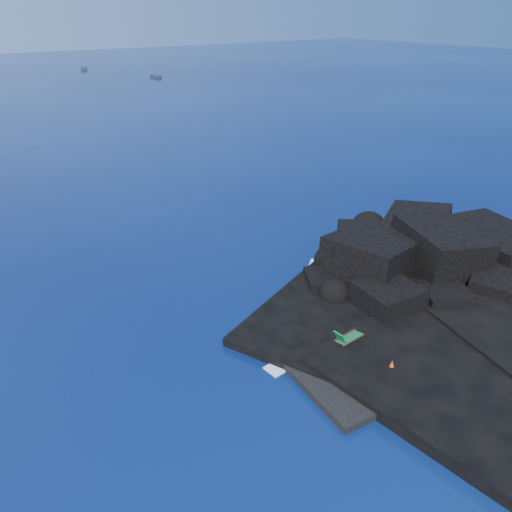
{
  "coord_description": "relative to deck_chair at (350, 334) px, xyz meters",
  "views": [
    {
      "loc": [
        -11.23,
        -11.77,
        15.13
      ],
      "look_at": [
        3.95,
        9.65,
        2.0
      ],
      "focal_mm": 35.0,
      "sensor_mm": 36.0,
      "label": 1
    }
  ],
  "objects": [
    {
      "name": "beach",
      "position": [
        0.47,
        -1.39,
        -0.9
      ],
      "size": [
        9.08,
        6.86,
        0.7
      ],
      "primitive_type": "cube",
      "rotation": [
        0.0,
        0.0,
        -0.1
      ],
      "color": "black",
      "rests_on": "ground"
    },
    {
      "name": "deck_chair",
      "position": [
        0.0,
        0.0,
        0.0
      ],
      "size": [
        1.63,
        0.8,
        1.09
      ],
      "primitive_type": null,
      "rotation": [
        0.0,
        0.0,
        0.07
      ],
      "color": "#166732",
      "rests_on": "beach"
    },
    {
      "name": "ground",
      "position": [
        -4.03,
        -1.89,
        -0.9
      ],
      "size": [
        400.0,
        400.0,
        0.0
      ],
      "primitive_type": "plane",
      "color": "#030933",
      "rests_on": "ground"
    },
    {
      "name": "distant_boat_a",
      "position": [
        29.57,
        130.05,
        -0.9
      ],
      "size": [
        3.02,
        5.1,
        0.65
      ],
      "primitive_type": "cube",
      "rotation": [
        0.0,
        0.0,
        -0.33
      ],
      "color": "#29292E",
      "rests_on": "ground"
    },
    {
      "name": "headland",
      "position": [
        8.97,
        1.11,
        -0.9
      ],
      "size": [
        24.0,
        24.0,
        3.6
      ],
      "primitive_type": null,
      "color": "black",
      "rests_on": "ground"
    },
    {
      "name": "distant_boat_b",
      "position": [
        38.05,
        103.15,
        -0.9
      ],
      "size": [
        1.41,
        4.2,
        0.56
      ],
      "primitive_type": "cube",
      "rotation": [
        0.0,
        0.0,
        -0.03
      ],
      "color": "#2B2C31",
      "rests_on": "ground"
    },
    {
      "name": "sunbather",
      "position": [
        -0.36,
        0.24,
        -0.39
      ],
      "size": [
        1.64,
        0.65,
        0.22
      ],
      "primitive_type": null,
      "rotation": [
        0.0,
        0.0,
        -0.16
      ],
      "color": "#E8A279",
      "rests_on": "towel"
    },
    {
      "name": "surf_foam",
      "position": [
        0.97,
        3.11,
        -0.9
      ],
      "size": [
        10.0,
        8.0,
        0.06
      ],
      "primitive_type": null,
      "color": "white",
      "rests_on": "ground"
    },
    {
      "name": "marker_cone",
      "position": [
        0.05,
        -2.63,
        -0.24
      ],
      "size": [
        0.41,
        0.41,
        0.6
      ],
      "primitive_type": "cone",
      "rotation": [
        0.0,
        0.0,
        0.03
      ],
      "color": "#FF440D",
      "rests_on": "beach"
    },
    {
      "name": "towel",
      "position": [
        -0.36,
        0.24,
        -0.52
      ],
      "size": [
        1.78,
        1.05,
        0.04
      ],
      "primitive_type": "cube",
      "rotation": [
        0.0,
        0.0,
        -0.16
      ],
      "color": "beige",
      "rests_on": "beach"
    }
  ]
}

